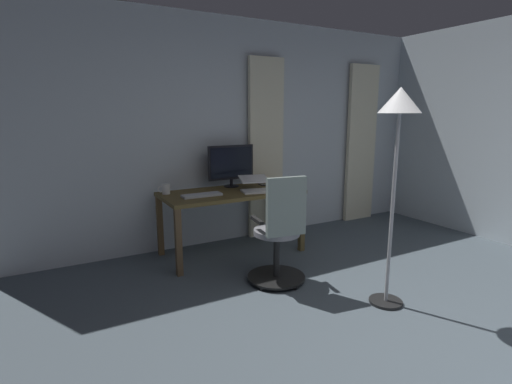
{
  "coord_description": "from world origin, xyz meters",
  "views": [
    {
      "loc": [
        2.2,
        1.15,
        1.61
      ],
      "look_at": [
        0.36,
        -2.16,
        0.83
      ],
      "focal_mm": 27.42,
      "sensor_mm": 36.0,
      "label": 1
    }
  ],
  "objects_px": {
    "office_chair": "(280,236)",
    "computer_monitor": "(231,164)",
    "cell_phone_by_monitor": "(262,184)",
    "mug_coffee": "(166,189)",
    "laptop": "(256,186)",
    "computer_mouse": "(280,186)",
    "computer_keyboard": "(202,195)",
    "desk": "(232,198)",
    "floor_lamp": "(399,124)"
  },
  "relations": [
    {
      "from": "computer_keyboard",
      "to": "computer_mouse",
      "type": "height_order",
      "value": "computer_mouse"
    },
    {
      "from": "desk",
      "to": "computer_keyboard",
      "type": "height_order",
      "value": "computer_keyboard"
    },
    {
      "from": "desk",
      "to": "office_chair",
      "type": "distance_m",
      "value": 0.99
    },
    {
      "from": "computer_monitor",
      "to": "mug_coffee",
      "type": "height_order",
      "value": "computer_monitor"
    },
    {
      "from": "computer_keyboard",
      "to": "floor_lamp",
      "type": "xyz_separation_m",
      "value": [
        -1.01,
        1.66,
        0.78
      ]
    },
    {
      "from": "desk",
      "to": "laptop",
      "type": "xyz_separation_m",
      "value": [
        -0.24,
        0.13,
        0.14
      ]
    },
    {
      "from": "desk",
      "to": "cell_phone_by_monitor",
      "type": "xyz_separation_m",
      "value": [
        -0.5,
        -0.16,
        0.09
      ]
    },
    {
      "from": "cell_phone_by_monitor",
      "to": "mug_coffee",
      "type": "relative_size",
      "value": 1.08
    },
    {
      "from": "computer_monitor",
      "to": "computer_keyboard",
      "type": "bearing_deg",
      "value": 33.72
    },
    {
      "from": "desk",
      "to": "computer_mouse",
      "type": "distance_m",
      "value": 0.61
    },
    {
      "from": "computer_keyboard",
      "to": "cell_phone_by_monitor",
      "type": "bearing_deg",
      "value": -164.29
    },
    {
      "from": "computer_mouse",
      "to": "cell_phone_by_monitor",
      "type": "bearing_deg",
      "value": -68.21
    },
    {
      "from": "office_chair",
      "to": "cell_phone_by_monitor",
      "type": "distance_m",
      "value": 1.26
    },
    {
      "from": "floor_lamp",
      "to": "computer_monitor",
      "type": "bearing_deg",
      "value": -75.98
    },
    {
      "from": "cell_phone_by_monitor",
      "to": "computer_mouse",
      "type": "bearing_deg",
      "value": 120.43
    },
    {
      "from": "computer_monitor",
      "to": "cell_phone_by_monitor",
      "type": "xyz_separation_m",
      "value": [
        -0.38,
        0.09,
        -0.27
      ]
    },
    {
      "from": "computer_monitor",
      "to": "desk",
      "type": "bearing_deg",
      "value": 64.77
    },
    {
      "from": "laptop",
      "to": "cell_phone_by_monitor",
      "type": "height_order",
      "value": "laptop"
    },
    {
      "from": "laptop",
      "to": "cell_phone_by_monitor",
      "type": "bearing_deg",
      "value": -118.47
    },
    {
      "from": "laptop",
      "to": "computer_mouse",
      "type": "distance_m",
      "value": 0.37
    },
    {
      "from": "cell_phone_by_monitor",
      "to": "mug_coffee",
      "type": "bearing_deg",
      "value": 6.58
    },
    {
      "from": "laptop",
      "to": "floor_lamp",
      "type": "distance_m",
      "value": 1.81
    },
    {
      "from": "desk",
      "to": "mug_coffee",
      "type": "relative_size",
      "value": 11.73
    },
    {
      "from": "cell_phone_by_monitor",
      "to": "floor_lamp",
      "type": "distance_m",
      "value": 2.07
    },
    {
      "from": "computer_mouse",
      "to": "mug_coffee",
      "type": "distance_m",
      "value": 1.32
    },
    {
      "from": "office_chair",
      "to": "laptop",
      "type": "relative_size",
      "value": 2.62
    },
    {
      "from": "office_chair",
      "to": "cell_phone_by_monitor",
      "type": "bearing_deg",
      "value": 75.62
    },
    {
      "from": "computer_monitor",
      "to": "computer_mouse",
      "type": "xyz_separation_m",
      "value": [
        -0.48,
        0.34,
        -0.26
      ]
    },
    {
      "from": "desk",
      "to": "laptop",
      "type": "bearing_deg",
      "value": 150.38
    },
    {
      "from": "computer_mouse",
      "to": "mug_coffee",
      "type": "height_order",
      "value": "mug_coffee"
    },
    {
      "from": "desk",
      "to": "cell_phone_by_monitor",
      "type": "relative_size",
      "value": 10.86
    },
    {
      "from": "computer_mouse",
      "to": "floor_lamp",
      "type": "distance_m",
      "value": 1.83
    },
    {
      "from": "laptop",
      "to": "computer_monitor",
      "type": "bearing_deg",
      "value": -60.39
    },
    {
      "from": "computer_keyboard",
      "to": "mug_coffee",
      "type": "relative_size",
      "value": 3.18
    },
    {
      "from": "office_chair",
      "to": "computer_monitor",
      "type": "height_order",
      "value": "computer_monitor"
    },
    {
      "from": "desk",
      "to": "computer_mouse",
      "type": "relative_size",
      "value": 15.64
    },
    {
      "from": "computer_monitor",
      "to": "cell_phone_by_monitor",
      "type": "relative_size",
      "value": 4.0
    },
    {
      "from": "computer_monitor",
      "to": "floor_lamp",
      "type": "bearing_deg",
      "value": 104.02
    },
    {
      "from": "office_chair",
      "to": "computer_monitor",
      "type": "distance_m",
      "value": 1.34
    },
    {
      "from": "laptop",
      "to": "mug_coffee",
      "type": "relative_size",
      "value": 3.01
    },
    {
      "from": "office_chair",
      "to": "laptop",
      "type": "height_order",
      "value": "office_chair"
    },
    {
      "from": "computer_monitor",
      "to": "laptop",
      "type": "xyz_separation_m",
      "value": [
        -0.12,
        0.39,
        -0.22
      ]
    },
    {
      "from": "computer_keyboard",
      "to": "mug_coffee",
      "type": "xyz_separation_m",
      "value": [
        0.3,
        -0.29,
        0.04
      ]
    },
    {
      "from": "computer_mouse",
      "to": "mug_coffee",
      "type": "bearing_deg",
      "value": -12.57
    },
    {
      "from": "computer_mouse",
      "to": "mug_coffee",
      "type": "xyz_separation_m",
      "value": [
        1.29,
        -0.29,
        0.04
      ]
    },
    {
      "from": "desk",
      "to": "computer_monitor",
      "type": "height_order",
      "value": "computer_monitor"
    },
    {
      "from": "desk",
      "to": "mug_coffee",
      "type": "distance_m",
      "value": 0.74
    },
    {
      "from": "mug_coffee",
      "to": "computer_mouse",
      "type": "bearing_deg",
      "value": 167.43
    },
    {
      "from": "computer_mouse",
      "to": "computer_keyboard",
      "type": "bearing_deg",
      "value": 0.29
    },
    {
      "from": "computer_keyboard",
      "to": "mug_coffee",
      "type": "distance_m",
      "value": 0.42
    }
  ]
}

